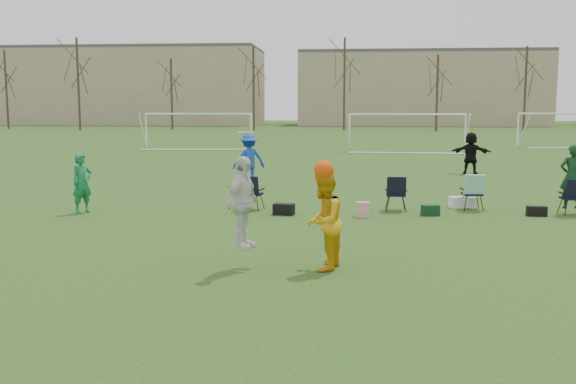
# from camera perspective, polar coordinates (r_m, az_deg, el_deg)

# --- Properties ---
(ground) EXTENTS (260.00, 260.00, 0.00)m
(ground) POSITION_cam_1_polar(r_m,az_deg,el_deg) (10.14, 5.10, -8.82)
(ground) COLOR #264917
(ground) RESTS_ON ground
(fielder_green_near) EXTENTS (0.66, 0.71, 1.62)m
(fielder_green_near) POSITION_cam_1_polar(r_m,az_deg,el_deg) (18.18, -17.83, 0.74)
(fielder_green_near) COLOR #157845
(fielder_green_near) RESTS_ON ground
(fielder_blue) EXTENTS (1.42, 1.19, 1.90)m
(fielder_blue) POSITION_cam_1_polar(r_m,az_deg,el_deg) (23.62, -3.49, 2.91)
(fielder_blue) COLOR #1843BA
(fielder_blue) RESTS_ON ground
(fielder_black) EXTENTS (1.75, 0.98, 1.80)m
(fielder_black) POSITION_cam_1_polar(r_m,az_deg,el_deg) (28.69, 15.94, 3.35)
(fielder_black) COLOR black
(fielder_black) RESTS_ON ground
(center_contest) EXTENTS (2.19, 1.06, 2.45)m
(center_contest) POSITION_cam_1_polar(r_m,az_deg,el_deg) (11.25, 0.40, -1.85)
(center_contest) COLOR silver
(center_contest) RESTS_ON ground
(sideline_setup) EXTENTS (9.29, 2.11, 1.88)m
(sideline_setup) POSITION_cam_1_polar(r_m,az_deg,el_deg) (18.09, 14.45, 0.04)
(sideline_setup) COLOR #0E341A
(sideline_setup) RESTS_ON ground
(goal_left) EXTENTS (7.39, 0.76, 2.46)m
(goal_left) POSITION_cam_1_polar(r_m,az_deg,el_deg) (44.86, -7.94, 6.29)
(goal_left) COLOR white
(goal_left) RESTS_ON ground
(goal_mid) EXTENTS (7.40, 0.63, 2.46)m
(goal_mid) POSITION_cam_1_polar(r_m,az_deg,el_deg) (41.94, 10.53, 6.15)
(goal_mid) COLOR white
(goal_mid) RESTS_ON ground
(goal_right) EXTENTS (7.35, 1.14, 2.46)m
(goal_right) POSITION_cam_1_polar(r_m,az_deg,el_deg) (50.37, 23.64, 5.86)
(goal_right) COLOR white
(goal_right) RESTS_ON ground
(tree_line) EXTENTS (110.28, 3.28, 11.40)m
(tree_line) POSITION_cam_1_polar(r_m,az_deg,el_deg) (79.61, 5.20, 9.13)
(tree_line) COLOR #382B21
(tree_line) RESTS_ON ground
(building_row) EXTENTS (126.00, 16.00, 13.00)m
(building_row) POSITION_cam_1_polar(r_m,az_deg,el_deg) (106.00, 8.70, 9.16)
(building_row) COLOR tan
(building_row) RESTS_ON ground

